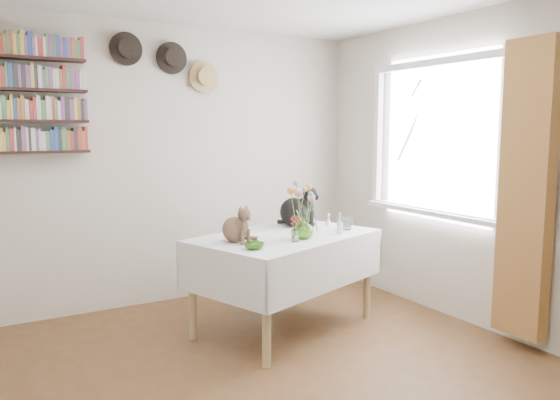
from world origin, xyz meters
TOP-DOWN VIEW (x-y plane):
  - room at (0.00, 0.00)m, footprint 4.08×4.58m
  - window at (1.97, 0.80)m, footprint 0.12×1.52m
  - curtain at (1.90, -0.12)m, footprint 0.12×0.38m
  - dining_table at (0.63, 1.07)m, footprint 1.63×1.31m
  - tabby_cat at (0.18, 1.03)m, footprint 0.25×0.29m
  - black_cat at (0.90, 1.37)m, footprint 0.40×0.39m
  - flower_vase at (0.68, 0.88)m, footprint 0.23×0.23m
  - green_bowl at (0.19, 0.75)m, footprint 0.15×0.15m
  - drinking_glass at (1.19, 1.00)m, footprint 0.16×0.16m
  - candlestick at (1.03, 0.89)m, footprint 0.05×0.05m
  - berry_jar at (0.57, 0.81)m, footprint 0.05×0.05m
  - porcelain_figurine at (1.18, 1.25)m, footprint 0.05×0.05m
  - flower_bouquet at (0.68, 0.89)m, footprint 0.17×0.13m
  - bookshelf_unit at (-1.10, 2.16)m, footprint 1.00×0.16m
  - wall_hats at (0.12, 2.19)m, footprint 0.98×0.09m

SIDE VIEW (x-z plane):
  - dining_table at x=0.63m, z-range 0.19..0.95m
  - green_bowl at x=0.19m, z-range 0.76..0.80m
  - porcelain_figurine at x=1.18m, z-range 0.75..0.85m
  - drinking_glass at x=1.19m, z-range 0.76..0.86m
  - candlestick at x=1.03m, z-range 0.73..0.90m
  - flower_vase at x=0.68m, z-range 0.76..0.92m
  - berry_jar at x=0.57m, z-range 0.74..0.96m
  - tabby_cat at x=0.18m, z-range 0.76..1.04m
  - black_cat at x=0.90m, z-range 0.76..1.13m
  - flower_bouquet at x=0.68m, z-range 0.90..1.29m
  - curtain at x=1.90m, z-range 0.10..2.20m
  - room at x=0.00m, z-range -0.04..2.54m
  - window at x=1.97m, z-range 0.74..2.06m
  - bookshelf_unit at x=-1.10m, z-range 1.39..2.30m
  - wall_hats at x=0.12m, z-range 1.93..2.41m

